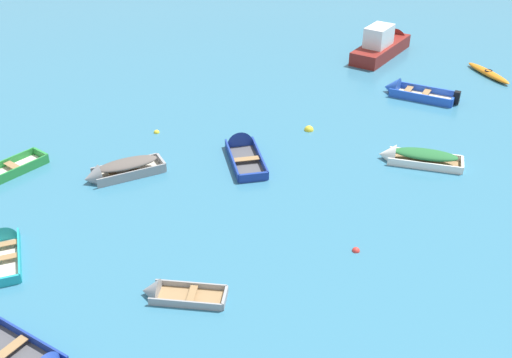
# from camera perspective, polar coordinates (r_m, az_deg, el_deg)

# --- Properties ---
(rowboat_grey_back_row_center) EXTENTS (3.65, 2.16, 1.04)m
(rowboat_grey_back_row_center) POSITION_cam_1_polar(r_m,az_deg,el_deg) (26.75, -13.11, 0.77)
(rowboat_grey_back_row_center) COLOR beige
(rowboat_grey_back_row_center) RESTS_ON ground_plane
(rowboat_white_back_row_right) EXTENTS (3.86, 2.49, 1.07)m
(rowboat_white_back_row_right) POSITION_cam_1_polar(r_m,az_deg,el_deg) (28.15, 14.57, 2.10)
(rowboat_white_back_row_right) COLOR #99754C
(rowboat_white_back_row_right) RESTS_ON ground_plane
(kayak_orange_near_left) EXTENTS (1.37, 3.76, 0.35)m
(kayak_orange_near_left) POSITION_cam_1_polar(r_m,az_deg,el_deg) (39.61, 21.18, 9.37)
(kayak_orange_near_left) COLOR orange
(kayak_orange_near_left) RESTS_ON ground_plane
(motor_launch_maroon_midfield_left) EXTENTS (5.46, 5.82, 2.40)m
(motor_launch_maroon_midfield_left) POSITION_cam_1_polar(r_m,az_deg,el_deg) (41.33, 12.02, 12.41)
(motor_launch_maroon_midfield_left) COLOR maroon
(motor_launch_maroon_midfield_left) RESTS_ON ground_plane
(rowboat_turquoise_far_right) EXTENTS (1.62, 3.39, 0.91)m
(rowboat_turquoise_far_right) POSITION_cam_1_polar(r_m,az_deg,el_deg) (23.78, -22.71, -5.73)
(rowboat_turquoise_far_right) COLOR beige
(rowboat_turquoise_far_right) RESTS_ON ground_plane
(rowboat_grey_center) EXTENTS (2.92, 1.59, 0.88)m
(rowboat_grey_center) POSITION_cam_1_polar(r_m,az_deg,el_deg) (20.20, -8.55, -10.67)
(rowboat_grey_center) COLOR #99754C
(rowboat_grey_center) RESTS_ON ground_plane
(rowboat_blue_near_right) EXTENTS (3.96, 3.32, 1.25)m
(rowboat_blue_near_right) POSITION_cam_1_polar(r_m,az_deg,el_deg) (35.27, 14.11, 8.07)
(rowboat_blue_near_right) COLOR beige
(rowboat_blue_near_right) RESTS_ON ground_plane
(rowboat_deep_blue_midfield_right) EXTENTS (1.62, 4.02, 1.24)m
(rowboat_deep_blue_midfield_right) POSITION_cam_1_polar(r_m,az_deg,el_deg) (28.18, -1.38, 2.95)
(rowboat_deep_blue_midfield_right) COLOR #4C4C51
(rowboat_deep_blue_midfield_right) RESTS_ON ground_plane
(mooring_buoy_trailing) EXTENTS (0.47, 0.47, 0.47)m
(mooring_buoy_trailing) POSITION_cam_1_polar(r_m,az_deg,el_deg) (30.37, 5.04, 4.64)
(mooring_buoy_trailing) COLOR yellow
(mooring_buoy_trailing) RESTS_ON ground_plane
(mooring_buoy_midfield) EXTENTS (0.29, 0.29, 0.29)m
(mooring_buoy_midfield) POSITION_cam_1_polar(r_m,az_deg,el_deg) (30.41, -9.41, 4.36)
(mooring_buoy_midfield) COLOR yellow
(mooring_buoy_midfield) RESTS_ON ground_plane
(mooring_buoy_outer_edge) EXTENTS (0.29, 0.29, 0.29)m
(mooring_buoy_outer_edge) POSITION_cam_1_polar(r_m,az_deg,el_deg) (22.21, 9.46, -6.75)
(mooring_buoy_outer_edge) COLOR red
(mooring_buoy_outer_edge) RESTS_ON ground_plane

